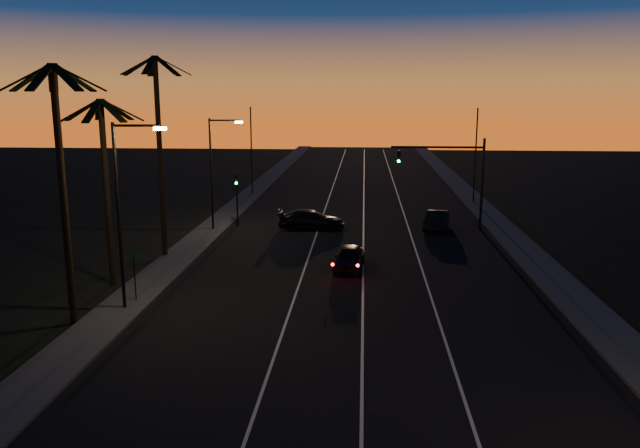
# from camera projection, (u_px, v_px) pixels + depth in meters

# --- Properties ---
(road) EXTENTS (20.00, 170.00, 0.01)m
(road) POSITION_uv_depth(u_px,v_px,m) (355.00, 260.00, 39.18)
(road) COLOR black
(road) RESTS_ON ground
(sidewalk_left) EXTENTS (2.40, 170.00, 0.16)m
(sidewalk_left) POSITION_uv_depth(u_px,v_px,m) (181.00, 256.00, 39.94)
(sidewalk_left) COLOR #3A3A37
(sidewalk_left) RESTS_ON ground
(sidewalk_right) EXTENTS (2.40, 170.00, 0.16)m
(sidewalk_right) POSITION_uv_depth(u_px,v_px,m) (537.00, 262.00, 38.40)
(sidewalk_right) COLOR #3A3A37
(sidewalk_right) RESTS_ON ground
(lane_stripe_left) EXTENTS (0.12, 160.00, 0.01)m
(lane_stripe_left) POSITION_uv_depth(u_px,v_px,m) (308.00, 259.00, 39.39)
(lane_stripe_left) COLOR silver
(lane_stripe_left) RESTS_ON road
(lane_stripe_mid) EXTENTS (0.12, 160.00, 0.01)m
(lane_stripe_mid) POSITION_uv_depth(u_px,v_px,m) (363.00, 260.00, 39.15)
(lane_stripe_mid) COLOR silver
(lane_stripe_mid) RESTS_ON road
(lane_stripe_right) EXTENTS (0.12, 160.00, 0.01)m
(lane_stripe_right) POSITION_uv_depth(u_px,v_px,m) (419.00, 261.00, 38.91)
(lane_stripe_right) COLOR silver
(lane_stripe_right) RESTS_ON road
(palm_near) EXTENTS (4.25, 4.16, 11.53)m
(palm_near) POSITION_uv_depth(u_px,v_px,m) (61.00, 169.00, 26.89)
(palm_near) COLOR black
(palm_near) RESTS_ON ground
(palm_mid) EXTENTS (4.25, 4.16, 10.03)m
(palm_mid) POSITION_uv_depth(u_px,v_px,m) (105.00, 171.00, 32.96)
(palm_mid) COLOR black
(palm_mid) RESTS_ON ground
(palm_far) EXTENTS (4.25, 4.16, 12.53)m
(palm_far) POSITION_uv_depth(u_px,v_px,m) (159.00, 138.00, 38.47)
(palm_far) COLOR black
(palm_far) RESTS_ON ground
(streetlight_left_near) EXTENTS (2.55, 0.26, 9.00)m
(streetlight_left_near) POSITION_uv_depth(u_px,v_px,m) (124.00, 202.00, 29.07)
(streetlight_left_near) COLOR black
(streetlight_left_near) RESTS_ON ground
(streetlight_left_far) EXTENTS (2.55, 0.26, 8.50)m
(streetlight_left_far) POSITION_uv_depth(u_px,v_px,m) (215.00, 165.00, 46.70)
(streetlight_left_far) COLOR black
(streetlight_left_far) RESTS_ON ground
(street_sign) EXTENTS (0.70, 0.06, 2.60)m
(street_sign) POSITION_uv_depth(u_px,v_px,m) (134.00, 271.00, 30.80)
(street_sign) COLOR black
(street_sign) RESTS_ON ground
(signal_mast) EXTENTS (7.10, 0.41, 7.00)m
(signal_mast) POSITION_uv_depth(u_px,v_px,m) (452.00, 167.00, 47.47)
(signal_mast) COLOR black
(signal_mast) RESTS_ON ground
(signal_post) EXTENTS (0.28, 0.37, 4.20)m
(signal_post) POSITION_uv_depth(u_px,v_px,m) (237.00, 190.00, 49.00)
(signal_post) COLOR black
(signal_post) RESTS_ON ground
(far_pole_left) EXTENTS (0.14, 0.14, 9.00)m
(far_pole_left) POSITION_uv_depth(u_px,v_px,m) (251.00, 152.00, 63.43)
(far_pole_left) COLOR black
(far_pole_left) RESTS_ON ground
(far_pole_right) EXTENTS (0.14, 0.14, 9.00)m
(far_pole_right) POSITION_uv_depth(u_px,v_px,m) (475.00, 156.00, 58.99)
(far_pole_right) COLOR black
(far_pole_right) RESTS_ON ground
(lead_car) EXTENTS (1.94, 4.70, 1.40)m
(lead_car) POSITION_uv_depth(u_px,v_px,m) (349.00, 258.00, 37.07)
(lead_car) COLOR black
(lead_car) RESTS_ON road
(right_car) EXTENTS (2.50, 4.57, 1.43)m
(right_car) POSITION_uv_depth(u_px,v_px,m) (436.00, 221.00, 47.87)
(right_car) COLOR black
(right_car) RESTS_ON road
(cross_car) EXTENTS (5.23, 2.30, 1.49)m
(cross_car) POSITION_uv_depth(u_px,v_px,m) (311.00, 220.00, 48.01)
(cross_car) COLOR black
(cross_car) RESTS_ON road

